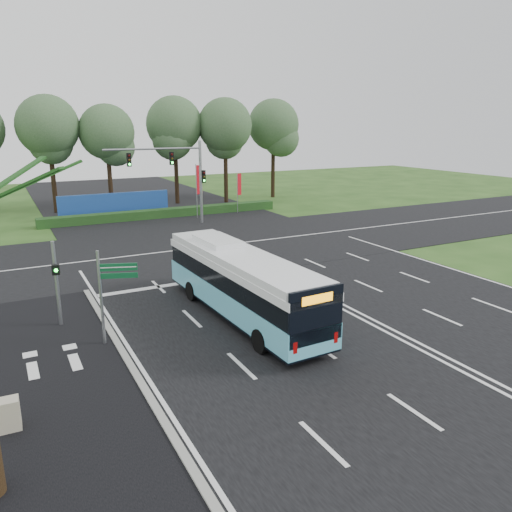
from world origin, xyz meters
The scene contains 15 objects.
ground centered at (0.00, 0.00, 0.00)m, with size 120.00×120.00×0.00m, color #264717.
road_main centered at (0.00, 0.00, 0.02)m, with size 20.00×120.00×0.04m, color black.
road_cross centered at (0.00, 12.00, 0.03)m, with size 120.00×14.00×0.05m, color black.
bike_path centered at (-12.50, -3.00, 0.03)m, with size 5.00×18.00×0.06m, color black.
kerb_strip centered at (-10.10, -3.00, 0.06)m, with size 0.25×18.00×0.12m, color gray.
city_bus centered at (-4.55, -0.80, 1.60)m, with size 2.73×11.14×3.18m.
pedestrian_signal centered at (-11.80, 1.89, 2.03)m, with size 0.33×0.43×3.71m.
street_sign centered at (-10.21, -0.98, 2.41)m, with size 1.41×0.57×3.80m.
utility_cabinet centered at (-14.02, -5.41, 0.49)m, with size 0.58×0.49×0.97m, color #B7AD93.
banner_flag_mid centered at (2.72, 22.93, 3.16)m, with size 0.69×0.28×4.87m.
banner_flag_right centered at (7.10, 23.65, 2.53)m, with size 0.54×0.25×3.84m.
traffic_light_gantry centered at (0.21, 20.50, 4.66)m, with size 8.41×0.28×7.00m.
hedge centered at (0.00, 24.50, 0.40)m, with size 22.00×1.20×0.80m, color #193B15.
blue_hoarding centered at (-4.00, 27.00, 1.10)m, with size 10.00×0.30×2.20m, color #1B4395.
eucalyptus_row centered at (-2.79, 31.67, 8.11)m, with size 41.36×8.41×11.39m.
Camera 1 is at (-13.60, -19.51, 8.37)m, focal length 35.00 mm.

